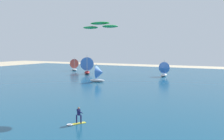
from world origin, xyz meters
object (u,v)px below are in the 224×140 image
at_px(kitesurfer, 77,118).
at_px(kite, 100,25).
at_px(sailboat_far_left, 73,65).
at_px(sailboat_far_right, 87,65).
at_px(sailboat_heeled_over, 99,74).
at_px(sailboat_near_shore, 163,69).

height_order(kitesurfer, kite, kite).
relative_size(kite, sailboat_far_left, 1.30).
height_order(kitesurfer, sailboat_far_right, sailboat_far_right).
bearing_deg(sailboat_heeled_over, sailboat_near_shore, 62.13).
height_order(kite, sailboat_far_right, kite).
xyz_separation_m(sailboat_near_shore, sailboat_far_right, (-22.00, -2.75, 0.53)).
bearing_deg(kitesurfer, sailboat_far_left, 126.64).
distance_m(kitesurfer, sailboat_heeled_over, 32.41).
bearing_deg(sailboat_far_left, sailboat_near_shore, -7.17).
bearing_deg(kite, sailboat_far_left, 130.01).
xyz_separation_m(sailboat_far_left, sailboat_heeled_over, (22.65, -21.32, -0.17)).
bearing_deg(kitesurfer, sailboat_far_right, 122.36).
relative_size(kitesurfer, sailboat_far_right, 0.36).
bearing_deg(sailboat_near_shore, sailboat_far_left, 172.83).
height_order(sailboat_near_shore, sailboat_heeled_over, sailboat_near_shore).
relative_size(sailboat_far_right, sailboat_far_left, 1.24).
xyz_separation_m(kite, sailboat_heeled_over, (-12.31, 20.34, -8.54)).
distance_m(sailboat_near_shore, sailboat_far_left, 32.06).
xyz_separation_m(sailboat_near_shore, sailboat_far_left, (-31.81, 4.00, 0.04)).
bearing_deg(sailboat_far_left, kitesurfer, -53.36).
distance_m(sailboat_far_right, sailboat_heeled_over, 19.43).
distance_m(kite, sailboat_heeled_over, 25.26).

